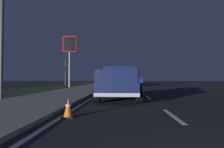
% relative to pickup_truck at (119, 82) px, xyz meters
% --- Properties ---
extents(ground, '(144.00, 144.00, 0.00)m').
position_rel_pickup_truck_xyz_m(ground, '(17.09, -1.75, -0.98)').
color(ground, black).
extents(sidewalk_shoulder, '(108.00, 4.00, 0.12)m').
position_rel_pickup_truck_xyz_m(sidewalk_shoulder, '(17.09, 3.95, -0.92)').
color(sidewalk_shoulder, gray).
rests_on(sidewalk_shoulder, ground).
extents(grass_verge, '(108.00, 6.00, 0.01)m').
position_rel_pickup_truck_xyz_m(grass_verge, '(17.09, 8.95, -0.98)').
color(grass_verge, '#1E3819').
rests_on(grass_verge, ground).
extents(lane_markings, '(108.00, 3.54, 0.01)m').
position_rel_pickup_truck_xyz_m(lane_markings, '(19.34, 0.80, -0.98)').
color(lane_markings, silver).
rests_on(lane_markings, ground).
extents(pickup_truck, '(5.47, 2.37, 1.87)m').
position_rel_pickup_truck_xyz_m(pickup_truck, '(0.00, 0.00, 0.00)').
color(pickup_truck, '#141E4C').
rests_on(pickup_truck, ground).
extents(sedan_red, '(4.44, 2.08, 1.54)m').
position_rel_pickup_truck_xyz_m(sedan_red, '(26.13, -0.02, -0.20)').
color(sedan_red, maroon).
rests_on(sedan_red, ground).
extents(sedan_blue, '(4.42, 2.06, 1.54)m').
position_rel_pickup_truck_xyz_m(sedan_blue, '(30.51, -3.37, -0.20)').
color(sedan_blue, navy).
rests_on(sedan_blue, ground).
extents(sedan_green, '(4.44, 2.10, 1.54)m').
position_rel_pickup_truck_xyz_m(sedan_green, '(17.99, -0.20, -0.20)').
color(sedan_green, '#14592D').
rests_on(sedan_green, ground).
extents(gas_price_sign, '(0.27, 1.90, 6.92)m').
position_rel_pickup_truck_xyz_m(gas_price_sign, '(14.94, 6.93, 4.22)').
color(gas_price_sign, '#99999E').
rests_on(gas_price_sign, ground).
extents(street_light_near, '(0.36, 1.97, 7.46)m').
position_rel_pickup_truck_xyz_m(street_light_near, '(-0.69, 6.21, 3.55)').
color(street_light_near, '#4C4C51').
rests_on(street_light_near, ground).
extents(bare_tree_far, '(1.05, 1.76, 4.75)m').
position_rel_pickup_truck_xyz_m(bare_tree_far, '(21.66, 9.38, 1.37)').
color(bare_tree_far, '#423323').
rests_on(bare_tree_far, ground).
extents(traffic_cone_near, '(0.36, 0.36, 0.58)m').
position_rel_pickup_truck_xyz_m(traffic_cone_near, '(-5.44, 1.43, -0.70)').
color(traffic_cone_near, black).
rests_on(traffic_cone_near, ground).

